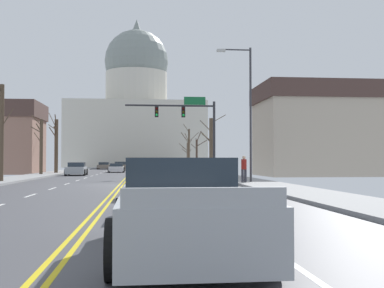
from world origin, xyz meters
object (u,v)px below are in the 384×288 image
pickup_truck_near_05 (181,209)px  sedan_near_01 (149,174)px  sedan_near_04 (164,194)px  sedan_oncoming_01 (116,168)px  sedan_near_03 (153,184)px  sedan_oncoming_02 (121,166)px  pedestrian_00 (244,167)px  sedan_near_00 (149,172)px  signal_gantry (189,120)px  sedan_oncoming_03 (104,166)px  sedan_oncoming_00 (76,169)px  street_lamp_right (246,103)px  sedan_near_02 (150,177)px

pickup_truck_near_05 → sedan_near_01: bearing=90.4°
sedan_near_01 → sedan_near_04: sedan_near_01 is taller
sedan_oncoming_01 → sedan_near_03: bearing=-85.0°
sedan_near_04 → sedan_oncoming_02: 59.64m
sedan_oncoming_01 → pedestrian_00: pedestrian_00 is taller
sedan_near_00 → sedan_near_04: 24.96m
signal_gantry → sedan_oncoming_03: 41.11m
sedan_oncoming_00 → sedan_oncoming_02: (3.40, 23.43, 0.00)m
sedan_near_03 → pickup_truck_near_05: pickup_truck_near_05 is taller
street_lamp_right → sedan_near_01: bearing=159.4°
sedan_oncoming_02 → pedestrian_00: size_ratio=2.77×
sedan_near_00 → pickup_truck_near_05: pickup_truck_near_05 is taller
sedan_near_03 → pedestrian_00: bearing=60.0°
street_lamp_right → pedestrian_00: 4.16m
pedestrian_00 → sedan_near_03: bearing=-120.0°
signal_gantry → sedan_oncoming_02: (-7.26, 30.72, -4.47)m
sedan_oncoming_00 → pedestrian_00: (12.91, -19.78, 0.46)m
sedan_near_01 → sedan_oncoming_01: 28.99m
signal_gantry → sedan_near_00: 6.91m
sedan_near_00 → sedan_oncoming_00: sedan_oncoming_00 is taller
signal_gantry → pedestrian_00: bearing=-79.8°
street_lamp_right → sedan_oncoming_00: bearing=124.3°
sedan_oncoming_00 → sedan_near_01: bearing=-67.7°
sedan_near_04 → sedan_oncoming_01: 48.01m
sedan_oncoming_00 → sedan_oncoming_01: 12.24m
sedan_near_00 → sedan_near_03: bearing=-90.2°
sedan_near_04 → sedan_oncoming_03: bearing=95.8°
signal_gantry → pickup_truck_near_05: size_ratio=1.43×
sedan_oncoming_02 → sedan_oncoming_03: 9.34m
signal_gantry → street_lamp_right: bearing=-78.2°
pickup_truck_near_05 → sedan_oncoming_02: 65.76m
street_lamp_right → sedan_near_00: 11.20m
pedestrian_00 → signal_gantry: bearing=100.2°
sedan_near_01 → sedan_oncoming_03: (-6.72, 49.22, -0.05)m
sedan_oncoming_03 → pedestrian_00: size_ratio=2.68×
sedan_oncoming_02 → sedan_near_04: bearing=-86.4°
street_lamp_right → sedan_near_01: size_ratio=1.90×
sedan_near_02 → sedan_oncoming_01: 34.55m
sedan_near_01 → sedan_oncoming_00: 18.37m
sedan_near_03 → sedan_oncoming_00: bearing=103.1°
sedan_near_03 → sedan_oncoming_02: bearing=93.8°
street_lamp_right → sedan_near_01: 8.06m
pickup_truck_near_05 → sedan_oncoming_01: 54.12m
sedan_near_02 → sedan_oncoming_02: sedan_oncoming_02 is taller
sedan_near_04 → pedestrian_00: size_ratio=2.63×
sedan_near_01 → sedan_oncoming_00: bearing=112.3°
sedan_near_00 → pickup_truck_near_05: (0.10, -31.09, 0.13)m
sedan_near_03 → sedan_oncoming_03: size_ratio=1.03×
street_lamp_right → sedan_near_00: (-6.11, 8.19, -4.60)m
sedan_near_01 → pickup_truck_near_05: 25.23m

